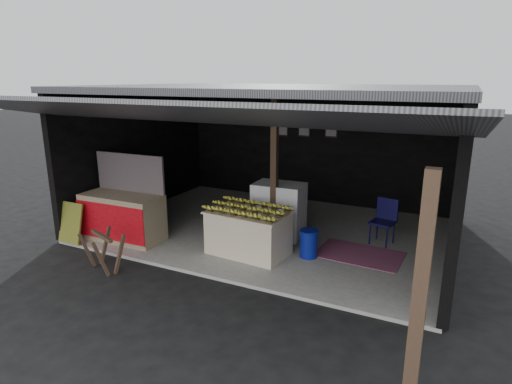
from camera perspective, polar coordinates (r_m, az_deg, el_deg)
The scene contains 13 objects.
ground at distance 7.14m, azimuth -6.26°, elevation -11.44°, with size 80.00×80.00×0.00m, color black.
concrete_slab at distance 9.16m, azimuth 2.16°, elevation -5.06°, with size 7.00×5.00×0.06m, color gray.
shophouse at distance 8.96m, azimuth 3.13°, elevation 8.11°, with size 7.40×7.29×3.02m.
banana_table at distance 7.76m, azimuth -1.00°, elevation -5.43°, with size 1.51×1.00×0.80m.
banana_pile at distance 7.61m, azimuth -1.02°, elevation -2.08°, with size 1.33×0.80×0.16m, color yellow, non-canonical shape.
white_crate at distance 8.58m, azimuth 3.06°, elevation -2.42°, with size 1.01×0.71×1.09m.
neighbor_stall at distance 8.83m, azimuth -17.32°, elevation -2.90°, with size 1.64×0.77×1.67m.
green_signboard at distance 9.02m, azimuth -23.48°, elevation -3.79°, with size 0.53×0.04×0.79m, color black.
sawhorse at distance 7.65m, azimuth -19.75°, elevation -7.02°, with size 0.75×0.74×0.65m.
water_barrel at distance 7.73m, azimuth 7.03°, elevation -6.93°, with size 0.32×0.32×0.47m, color navy.
plastic_chair at distance 8.58m, azimuth 16.80°, elevation -3.25°, with size 0.50×0.50×0.88m.
magenta_rug at distance 8.08m, azimuth 13.62°, elevation -8.06°, with size 1.50×1.00×0.01m, color #6E1847.
picture_frames at distance 10.96m, azimuth 6.64°, elevation 8.40°, with size 1.62×0.04×0.46m.
Camera 1 is at (3.50, -5.36, 3.16)m, focal length 30.00 mm.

